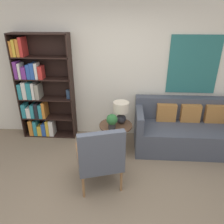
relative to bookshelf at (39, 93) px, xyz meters
The scene contains 8 objects.
ground_plane 2.47m from the bookshelf, 53.49° to the right, with size 14.00×14.00×0.00m, color #847056.
wall_back 1.47m from the bookshelf, ahead, with size 6.40×0.08×2.70m.
bookshelf is the anchor object (origin of this frame).
armchair 2.03m from the bookshelf, 46.57° to the right, with size 0.78×0.78×1.01m.
couch 3.01m from the bookshelf, ahead, with size 2.06×0.87×0.91m.
side_table 1.68m from the bookshelf, 18.37° to the right, with size 0.59×0.59×0.55m.
table_lamp 1.70m from the bookshelf, 15.16° to the right, with size 0.28×0.28×0.41m.
potted_plant 1.64m from the bookshelf, 24.14° to the right, with size 0.19×0.19×0.28m.
Camera 1 is at (0.33, -2.09, 2.41)m, focal length 35.00 mm.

